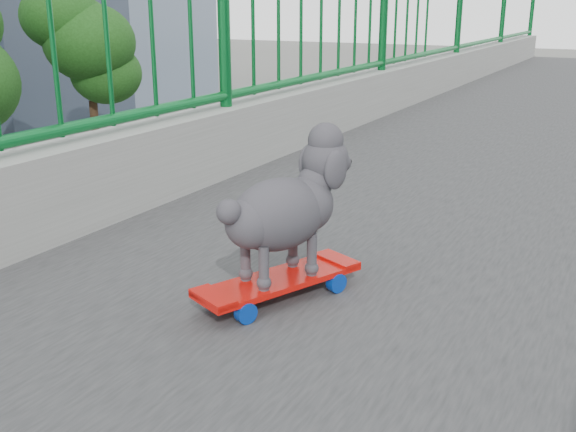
# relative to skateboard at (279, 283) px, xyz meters

# --- Properties ---
(skateboard) EXTENTS (0.31, 0.49, 0.06)m
(skateboard) POSITION_rel_skateboard_xyz_m (0.00, 0.00, 0.00)
(skateboard) COLOR red
(skateboard) RESTS_ON footbridge
(poodle) EXTENTS (0.28, 0.40, 0.36)m
(poodle) POSITION_rel_skateboard_xyz_m (0.01, 0.02, 0.21)
(poodle) COLOR #2A282C
(poodle) RESTS_ON skateboard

